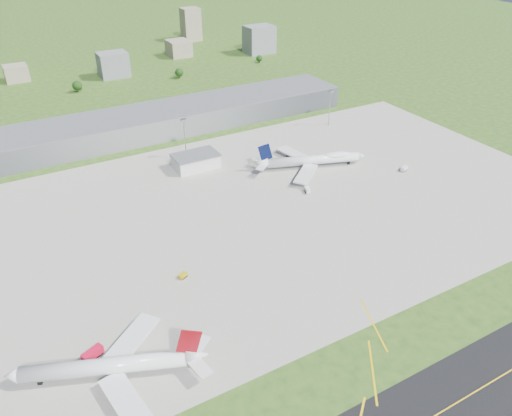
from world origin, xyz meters
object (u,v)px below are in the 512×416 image
airliner_red_twin (112,366)px  fire_truck (93,354)px  van_white_far (404,169)px  airliner_blue_quad (313,160)px  van_white_near (308,190)px  tug_yellow (183,276)px

airliner_red_twin → fire_truck: bearing=-48.6°
airliner_red_twin → fire_truck: (-4.11, 11.51, -3.14)m
van_white_far → airliner_blue_quad: bearing=123.8°
airliner_red_twin → van_white_near: 147.15m
tug_yellow → van_white_near: 94.81m
fire_truck → airliner_blue_quad: bearing=5.8°
fire_truck → van_white_near: 145.55m
airliner_red_twin → airliner_blue_quad: size_ratio=0.96×
tug_yellow → van_white_near: (88.12, 34.99, 0.35)m
fire_truck → van_white_near: (132.34, 60.57, -0.38)m
tug_yellow → van_white_far: bearing=-13.3°
airliner_blue_quad → van_white_near: (-20.36, -23.98, -3.62)m
fire_truck → airliner_red_twin: bearing=-93.6°
airliner_red_twin → airliner_blue_quad: (148.60, 96.06, 0.10)m
tug_yellow → van_white_far: size_ratio=0.77×
airliner_red_twin → tug_yellow: (40.12, 37.09, -3.87)m
fire_truck → tug_yellow: 51.09m
airliner_red_twin → airliner_blue_quad: airliner_red_twin is taller
airliner_blue_quad → van_white_far: (44.69, -30.70, -3.62)m
fire_truck → tug_yellow: (44.22, 25.57, -0.73)m
van_white_far → van_white_near: bearing=152.3°
tug_yellow → airliner_red_twin: bearing=-161.0°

